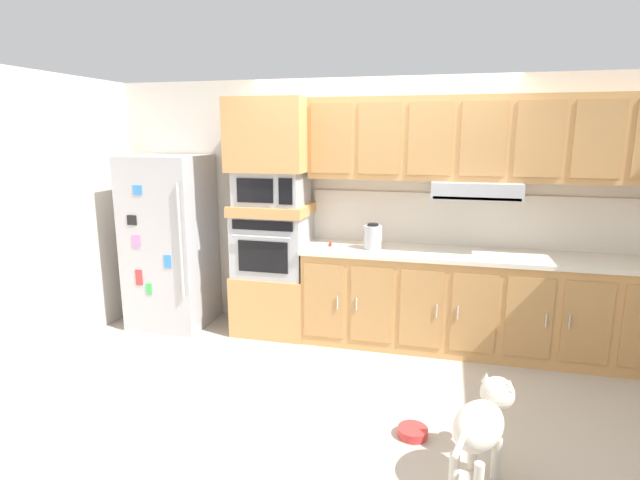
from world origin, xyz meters
name	(u,v)px	position (x,y,z in m)	size (l,w,h in m)	color
ground_plane	(357,373)	(0.00, 0.00, 0.00)	(9.60, 9.60, 0.00)	#B2A899
back_kitchen_wall	(378,208)	(0.00, 1.11, 1.25)	(6.20, 0.12, 2.50)	beige
side_panel_left	(60,214)	(-2.80, 0.00, 1.25)	(0.12, 7.10, 2.50)	beige
refrigerator	(170,242)	(-2.09, 0.68, 0.88)	(0.76, 0.73, 1.76)	#ADADB2
oven_base_cabinet	(274,301)	(-0.99, 0.75, 0.30)	(0.74, 0.62, 0.60)	tan
built_in_oven	(273,244)	(-0.99, 0.75, 0.90)	(0.70, 0.62, 0.60)	#A8AAAF
appliance_mid_shelf	(272,209)	(-0.99, 0.75, 1.25)	(0.74, 0.62, 0.10)	tan
microwave	(272,188)	(-0.99, 0.75, 1.46)	(0.64, 0.54, 0.32)	#A8AAAF
appliance_upper_cabinet	(271,135)	(-0.99, 0.75, 1.96)	(0.74, 0.62, 0.68)	tan
lower_cabinet_run	(472,304)	(0.93, 0.75, 0.44)	(3.11, 0.63, 0.88)	tan
countertop_slab	(475,255)	(0.93, 0.75, 0.90)	(3.15, 0.64, 0.04)	silver
backsplash_panel	(476,221)	(0.93, 1.04, 1.17)	(3.15, 0.02, 0.50)	silver
upper_cabinet_with_hood	(482,142)	(0.93, 0.87, 1.90)	(3.11, 0.48, 0.88)	tan
screwdriver	(331,244)	(-0.40, 0.74, 0.93)	(0.15, 0.13, 0.03)	red
electric_kettle	(373,237)	(0.01, 0.70, 1.03)	(0.17, 0.17, 0.24)	#A8AAAF
dog	(483,421)	(0.92, -1.11, 0.38)	(0.42, 0.74, 0.57)	beige
dog_food_bowl	(413,432)	(0.51, -0.78, 0.03)	(0.20, 0.20, 0.06)	red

